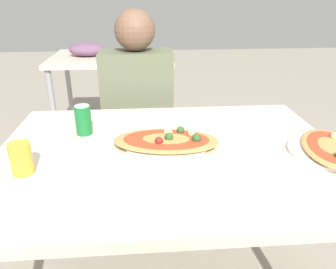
{
  "coord_description": "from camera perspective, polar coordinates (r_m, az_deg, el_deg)",
  "views": [
    {
      "loc": [
        -0.09,
        -1.11,
        1.34
      ],
      "look_at": [
        -0.01,
        0.01,
        0.84
      ],
      "focal_mm": 35.0,
      "sensor_mm": 36.0,
      "label": 1
    }
  ],
  "objects": [
    {
      "name": "soda_can",
      "position": [
        1.41,
        -14.54,
        2.48
      ],
      "size": [
        0.07,
        0.07,
        0.12
      ],
      "color": "#197233",
      "rests_on": "dining_table"
    },
    {
      "name": "person_seated",
      "position": [
        1.91,
        -5.33,
        5.51
      ],
      "size": [
        0.4,
        0.25,
        1.25
      ],
      "rotation": [
        0.0,
        0.0,
        3.14
      ],
      "color": "#2D2D38",
      "rests_on": "ground_plane"
    },
    {
      "name": "dining_table",
      "position": [
        1.28,
        0.28,
        -5.51
      ],
      "size": [
        1.3,
        0.97,
        0.78
      ],
      "color": "beige",
      "rests_on": "ground_plane"
    },
    {
      "name": "chair_far_seated",
      "position": [
        2.1,
        -5.06,
        0.1
      ],
      "size": [
        0.4,
        0.4,
        0.86
      ],
      "rotation": [
        0.0,
        0.0,
        3.14
      ],
      "color": "#4C4C4C",
      "rests_on": "ground_plane"
    },
    {
      "name": "pizza_main",
      "position": [
        1.27,
        -0.22,
        -1.24
      ],
      "size": [
        0.43,
        0.32,
        0.06
      ],
      "color": "white",
      "rests_on": "dining_table"
    },
    {
      "name": "drink_glass",
      "position": [
        1.17,
        -24.19,
        -3.82
      ],
      "size": [
        0.07,
        0.07,
        0.11
      ],
      "color": "gold",
      "rests_on": "dining_table"
    },
    {
      "name": "pizza_second",
      "position": [
        1.35,
        26.48,
        -2.29
      ],
      "size": [
        0.3,
        0.4,
        0.06
      ],
      "color": "white",
      "rests_on": "dining_table"
    },
    {
      "name": "background_table",
      "position": [
        3.18,
        -10.46,
        12.25
      ],
      "size": [
        1.1,
        0.8,
        0.9
      ],
      "color": "beige",
      "rests_on": "ground_plane"
    }
  ]
}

